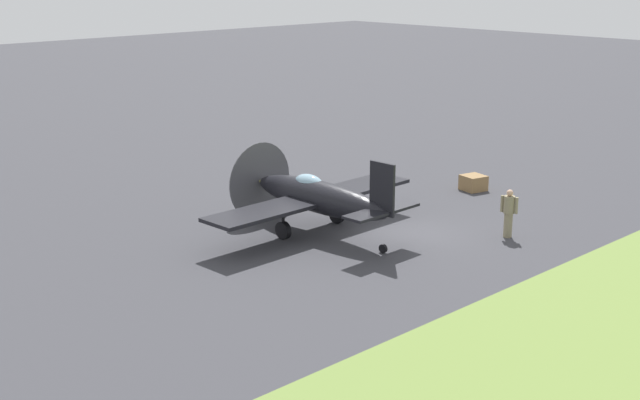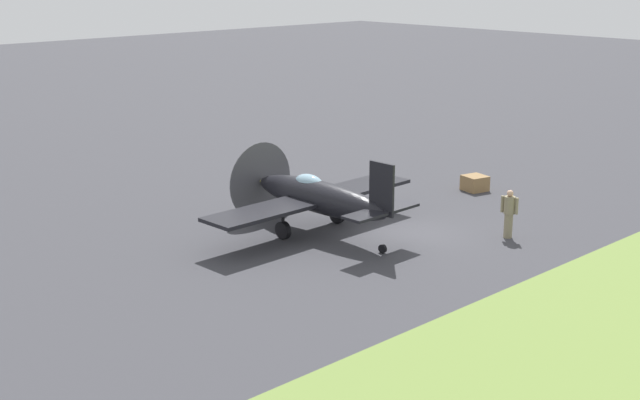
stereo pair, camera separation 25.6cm
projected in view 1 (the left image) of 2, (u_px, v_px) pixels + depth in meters
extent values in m
plane|color=#38383D|center=(405.00, 234.00, 30.78)|extent=(160.00, 160.00, 0.00)
ellipsoid|color=black|center=(320.00, 197.00, 30.48)|extent=(1.29, 6.36, 1.15)
cube|color=black|center=(313.00, 199.00, 30.77)|extent=(8.97, 1.77, 0.13)
cube|color=black|center=(382.00, 189.00, 28.28)|extent=(0.11, 1.03, 1.77)
cube|color=black|center=(382.00, 211.00, 28.48)|extent=(3.00, 0.90, 0.09)
cone|color=#B7B24C|center=(257.00, 180.00, 32.79)|extent=(0.61, 0.66, 0.60)
cylinder|color=#4C4C51|center=(260.00, 181.00, 32.67)|extent=(2.98, 0.10, 2.98)
ellipsoid|color=#8CB2C6|center=(309.00, 183.00, 30.75)|extent=(0.68, 1.32, 0.65)
cylinder|color=black|center=(283.00, 230.00, 30.15)|extent=(0.22, 0.64, 0.63)
cylinder|color=black|center=(283.00, 218.00, 30.03)|extent=(0.11, 0.11, 0.89)
cylinder|color=black|center=(337.00, 215.00, 31.99)|extent=(0.22, 0.64, 0.63)
cylinder|color=black|center=(337.00, 203.00, 31.87)|extent=(0.11, 0.11, 0.89)
cylinder|color=black|center=(383.00, 249.00, 28.77)|extent=(0.12, 0.30, 0.30)
cylinder|color=#847A5B|center=(508.00, 225.00, 30.33)|extent=(0.30, 0.30, 0.88)
cylinder|color=#847A5B|center=(509.00, 205.00, 30.13)|extent=(0.38, 0.38, 0.62)
sphere|color=tan|center=(510.00, 193.00, 30.01)|extent=(0.23, 0.23, 0.23)
cylinder|color=#847A5B|center=(516.00, 206.00, 30.00)|extent=(0.11, 0.11, 0.59)
cylinder|color=#847A5B|center=(502.00, 204.00, 30.26)|extent=(0.11, 0.11, 0.59)
cube|color=olive|center=(473.00, 183.00, 36.59)|extent=(1.08, 1.08, 0.64)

